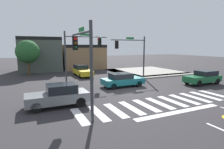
% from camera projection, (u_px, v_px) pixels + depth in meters
% --- Properties ---
extents(ground_plane, '(120.00, 120.00, 0.00)m').
position_uv_depth(ground_plane, '(129.00, 90.00, 17.81)').
color(ground_plane, '#302D30').
extents(crosswalk_near, '(12.71, 3.02, 0.01)m').
position_uv_depth(crosswalk_near, '(159.00, 103.00, 13.78)').
color(crosswalk_near, silver).
rests_on(crosswalk_near, ground_plane).
extents(curb_corner_northeast, '(10.00, 10.60, 0.15)m').
position_uv_depth(curb_corner_northeast, '(145.00, 72.00, 29.79)').
color(curb_corner_northeast, '#9E998E').
rests_on(curb_corner_northeast, ground_plane).
extents(storefront_row, '(14.67, 6.65, 5.67)m').
position_uv_depth(storefront_row, '(62.00, 55.00, 33.30)').
color(storefront_row, '#4C564C').
rests_on(storefront_row, ground_plane).
extents(traffic_signal_northwest, '(4.94, 0.32, 5.80)m').
position_uv_depth(traffic_signal_northwest, '(81.00, 48.00, 20.57)').
color(traffic_signal_northwest, '#383A3D').
rests_on(traffic_signal_northwest, ground_plane).
extents(traffic_signal_southwest, '(0.32, 4.10, 5.54)m').
position_uv_depth(traffic_signal_southwest, '(83.00, 54.00, 11.23)').
color(traffic_signal_southwest, '#383A3D').
rests_on(traffic_signal_southwest, ground_plane).
extents(traffic_signal_northeast, '(4.80, 0.32, 5.42)m').
position_uv_depth(traffic_signal_northeast, '(132.00, 50.00, 23.14)').
color(traffic_signal_northeast, '#383A3D').
rests_on(traffic_signal_northeast, ground_plane).
extents(car_yellow, '(1.76, 4.64, 1.51)m').
position_uv_depth(car_yellow, '(82.00, 71.00, 26.24)').
color(car_yellow, gold).
rests_on(car_yellow, ground_plane).
extents(car_gray, '(4.22, 1.84, 1.57)m').
position_uv_depth(car_gray, '(58.00, 95.00, 12.98)').
color(car_gray, slate).
rests_on(car_gray, ground_plane).
extents(car_green, '(4.21, 1.75, 1.50)m').
position_uv_depth(car_green, '(203.00, 77.00, 20.51)').
color(car_green, '#1E6638').
rests_on(car_green, ground_plane).
extents(car_teal, '(4.33, 1.91, 1.42)m').
position_uv_depth(car_teal, '(122.00, 80.00, 19.34)').
color(car_teal, '#196B70').
rests_on(car_teal, ground_plane).
extents(roadside_tree, '(3.28, 3.28, 5.04)m').
position_uv_depth(roadside_tree, '(28.00, 52.00, 26.29)').
color(roadside_tree, '#4C3823').
rests_on(roadside_tree, ground_plane).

